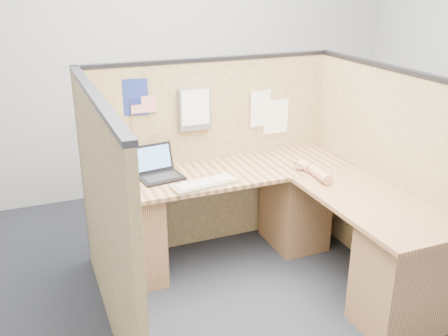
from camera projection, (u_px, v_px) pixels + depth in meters
name	position (u px, v px, depth m)	size (l,w,h in m)	color
floor	(265.00, 303.00, 3.42)	(5.00, 5.00, 0.00)	black
wall_back	(166.00, 53.00, 4.86)	(5.00, 5.00, 0.00)	#AFB1B5
cubicle_partitions	(241.00, 178.00, 3.51)	(2.06, 1.83, 1.53)	brown
l_desk	(272.00, 229.00, 3.59)	(1.95, 1.75, 0.73)	brown
laptop	(159.00, 169.00, 3.63)	(0.33, 0.33, 0.22)	black
keyboard	(205.00, 184.00, 3.47)	(0.49, 0.23, 0.03)	gray
mouse	(303.00, 167.00, 3.76)	(0.11, 0.07, 0.05)	#B8B8BC
hand_forearm	(314.00, 171.00, 3.64)	(0.11, 0.40, 0.08)	tan
blue_poster	(134.00, 97.00, 3.58)	(0.20, 0.00, 0.27)	navy
american_flag	(141.00, 106.00, 3.61)	(0.19, 0.01, 0.33)	olive
file_holder	(195.00, 109.00, 3.76)	(0.25, 0.05, 0.32)	slate
paper_left	(263.00, 108.00, 4.01)	(0.23, 0.00, 0.29)	white
paper_right	(276.00, 117.00, 4.09)	(0.22, 0.00, 0.28)	white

